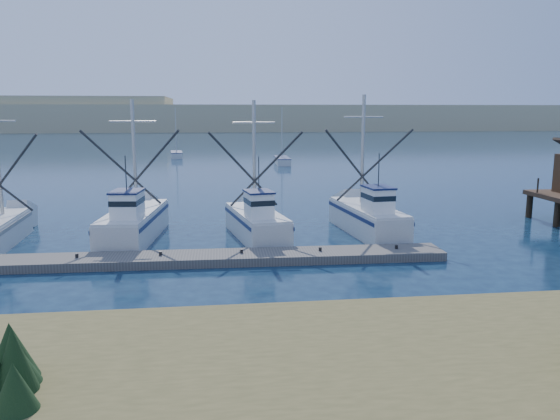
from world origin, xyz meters
name	(u,v)px	position (x,y,z in m)	size (l,w,h in m)	color
ground	(309,298)	(0.00, 0.00, 0.00)	(500.00, 500.00, 0.00)	#0B1B32
floating_dock	(119,261)	(-8.41, 5.94, 0.22)	(32.57, 2.17, 0.43)	#5E5954
dune_ridge	(220,118)	(0.00, 210.00, 5.00)	(360.00, 60.00, 10.00)	tan
trawler_fleet	(134,225)	(-8.33, 10.99, 0.99)	(31.92, 8.72, 8.49)	silver
sailboat_near	(282,161)	(6.27, 56.92, 0.49)	(2.02, 6.89, 8.10)	silver
sailboat_far	(177,155)	(-9.48, 70.19, 0.49)	(2.23, 6.39, 8.10)	silver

